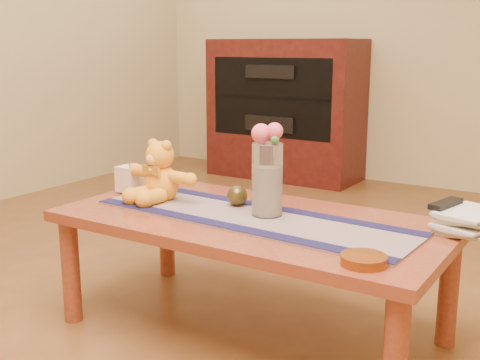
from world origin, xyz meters
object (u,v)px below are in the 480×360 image
Objects in this scene: teddy_bear at (161,171)px; glass_vase at (267,180)px; bronze_ball at (237,196)px; book_bottom at (446,224)px; tv_remote at (446,204)px; amber_dish at (364,260)px; pillar_candle at (130,179)px.

glass_vase is at bearing 8.16° from teddy_bear.
teddy_bear reaches higher than bronze_ball.
teddy_bear is at bearing -156.49° from book_bottom.
teddy_bear is 1.08m from book_bottom.
bronze_ball is 0.75m from book_bottom.
tv_remote reaches higher than bronze_ball.
bronze_ball reaches higher than book_bottom.
bronze_ball is 0.71m from amber_dish.
book_bottom is at bearing 90.00° from tv_remote.
amber_dish is (0.47, -0.27, -0.12)m from glass_vase.
glass_vase is (0.47, 0.02, 0.02)m from teddy_bear.
teddy_bear is at bearing 165.13° from amber_dish.
teddy_bear reaches higher than tv_remote.
teddy_bear reaches higher than book_bottom.
tv_remote is 0.49m from amber_dish.
tv_remote is at bearing 9.18° from pillar_candle.
bronze_ball is at bearing -154.28° from tv_remote.
teddy_bear is 0.98m from amber_dish.
book_bottom is at bearing 18.51° from teddy_bear.
pillar_candle is 0.80× the size of amber_dish.
amber_dish is (0.63, -0.32, -0.03)m from bronze_ball.
pillar_candle is 1.17m from amber_dish.
glass_vase reaches higher than book_bottom.
tv_remote is (1.24, 0.20, 0.02)m from pillar_candle.
bronze_ball reaches higher than amber_dish.
glass_vase reaches higher than pillar_candle.
glass_vase is at bearing -17.79° from bronze_ball.
glass_vase is 0.56m from amber_dish.
tv_remote is 1.20× the size of amber_dish.
pillar_candle reaches higher than bronze_ball.
glass_vase is at bearing -146.37° from tv_remote.
bronze_ball is at bearing -156.59° from book_bottom.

